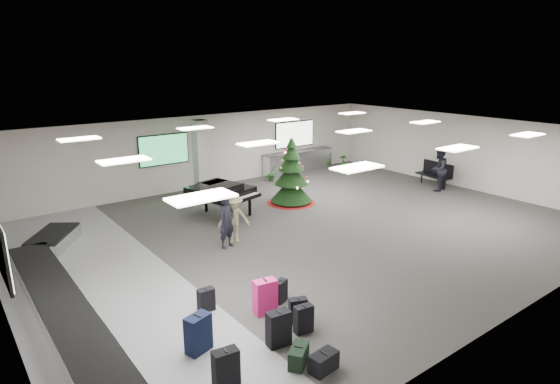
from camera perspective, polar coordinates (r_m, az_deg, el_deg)
ground at (r=15.87m, az=3.45°, el=-4.52°), size 18.00×18.00×0.00m
room_envelope at (r=15.49m, az=0.91°, el=3.97°), size 18.02×14.02×3.21m
baggage_carousel at (r=12.52m, az=-25.26°, el=-10.86°), size 2.28×9.71×0.43m
service_counter at (r=23.72m, az=2.24°, el=3.74°), size 4.05×0.65×1.08m
suitcase_0 at (r=9.68m, az=-0.17°, el=-16.31°), size 0.51×0.32×0.76m
suitcase_1 at (r=10.12m, az=2.89°, el=-15.20°), size 0.42×0.26×0.63m
pink_suitcase at (r=10.74m, az=-1.82°, el=-12.64°), size 0.55×0.36×0.82m
suitcase_3 at (r=11.24m, az=0.06°, el=-12.00°), size 0.41×0.32×0.56m
navy_suitcase at (r=9.63m, az=-9.94°, el=-16.64°), size 0.57×0.42×0.80m
suitcase_5 at (r=8.76m, az=-6.62°, el=-20.51°), size 0.49×0.31×0.71m
green_duffel at (r=9.26m, az=2.29°, el=-19.34°), size 0.61×0.55×0.39m
suitcase_7 at (r=10.47m, az=2.21°, el=-14.21°), size 0.44×0.34×0.58m
suitcase_8 at (r=10.99m, az=-9.00°, el=-12.87°), size 0.38×0.22×0.56m
black_duffel at (r=9.15m, az=5.35°, el=-19.93°), size 0.58×0.36×0.38m
christmas_tree at (r=18.45m, az=1.39°, el=1.53°), size 1.96×1.96×2.79m
grand_piano at (r=16.99m, az=-7.11°, el=0.01°), size 2.20×2.60×1.29m
bench at (r=22.26m, az=18.39°, el=2.28°), size 0.78×1.75×1.07m
traveler_a at (r=14.19m, az=-6.50°, el=-3.60°), size 0.69×0.56×1.64m
traveler_b at (r=14.58m, az=-5.65°, el=-3.24°), size 1.15×0.98×1.54m
traveler_bench at (r=21.33m, az=18.76°, el=2.65°), size 1.07×0.92×1.91m
potted_plant_left at (r=21.94m, az=-1.01°, el=2.35°), size 0.53×0.48×0.79m
potted_plant_right at (r=24.74m, az=7.72°, el=3.67°), size 0.56×0.56×0.71m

